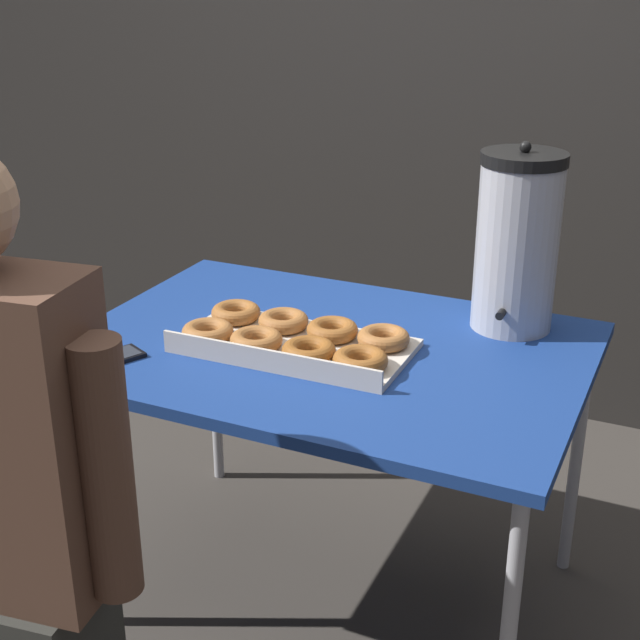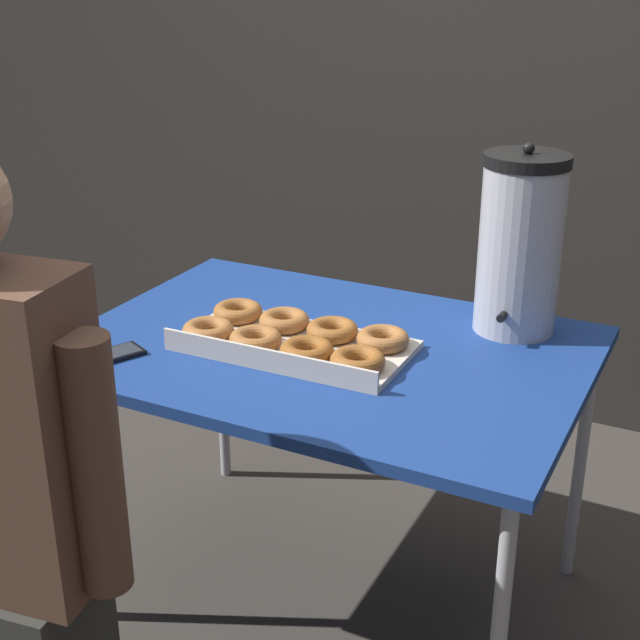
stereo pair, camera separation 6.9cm
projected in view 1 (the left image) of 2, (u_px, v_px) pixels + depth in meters
The scene contains 6 objects.
ground_plane at pixel (326, 592), 2.35m from camera, with size 12.00×12.00×0.00m, color #3D3833.
back_wall at pixel (488, 53), 2.97m from camera, with size 6.00×0.11×2.49m.
folding_table at pixel (327, 363), 2.09m from camera, with size 1.19×0.84×0.71m.
donut_box at pixel (294, 339), 2.04m from camera, with size 0.55×0.31×0.05m.
coffee_urn at pixel (517, 242), 2.10m from camera, with size 0.20×0.23×0.45m.
cell_phone at pixel (111, 358), 1.99m from camera, with size 0.13×0.16×0.01m.
Camera 1 is at (0.78, -1.73, 1.56)m, focal length 50.00 mm.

